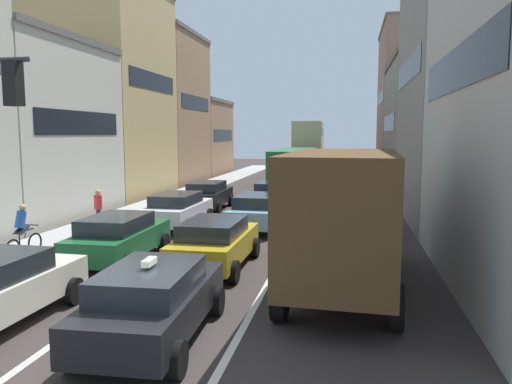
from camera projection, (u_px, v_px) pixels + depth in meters
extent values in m
plane|color=#362E2B|center=(134.00, 355.00, 9.03)|extent=(140.00, 140.00, 0.00)
cube|color=#9D9D9D|center=(171.00, 200.00, 29.78)|extent=(2.60, 64.00, 0.14)
cube|color=silver|center=(253.00, 203.00, 28.86)|extent=(0.16, 60.00, 0.01)
cube|color=silver|center=(311.00, 204.00, 28.23)|extent=(0.16, 60.00, 0.01)
cube|color=beige|center=(14.00, 132.00, 23.65)|extent=(7.00, 8.70, 8.18)
cube|color=black|center=(81.00, 123.00, 22.95)|extent=(0.02, 7.04, 1.10)
cube|color=#66605B|center=(9.00, 41.00, 23.15)|extent=(7.20, 8.70, 0.30)
cube|color=tan|center=(102.00, 93.00, 31.94)|extent=(7.00, 8.70, 13.25)
cube|color=black|center=(153.00, 81.00, 31.21)|extent=(0.02, 7.04, 1.10)
cube|color=#9E7556|center=(155.00, 111.00, 40.61)|extent=(7.00, 8.70, 11.77)
cube|color=black|center=(196.00, 103.00, 39.90)|extent=(0.02, 7.04, 1.10)
cube|color=#66605B|center=(153.00, 35.00, 39.91)|extent=(7.20, 8.70, 0.30)
cube|color=#9E7556|center=(189.00, 139.00, 49.48)|extent=(7.00, 8.70, 7.03)
cube|color=black|center=(223.00, 135.00, 48.79)|extent=(0.02, 7.04, 1.10)
cube|color=#66605B|center=(189.00, 102.00, 49.05)|extent=(7.20, 8.70, 0.30)
cube|color=#936B5B|center=(421.00, 105.00, 44.01)|extent=(7.00, 10.90, 13.14)
cube|color=black|center=(380.00, 98.00, 44.58)|extent=(0.02, 8.80, 1.10)
cube|color=#66605B|center=(424.00, 27.00, 43.22)|extent=(7.20, 10.90, 0.30)
cube|color=gray|center=(442.00, 129.00, 33.54)|extent=(7.00, 10.90, 8.63)
cube|color=black|center=(389.00, 123.00, 34.13)|extent=(0.02, 8.80, 1.10)
cube|color=#66605B|center=(445.00, 62.00, 33.01)|extent=(7.20, 10.90, 0.30)
cube|color=gray|center=(488.00, 83.00, 22.57)|extent=(7.00, 10.90, 12.60)
cube|color=black|center=(408.00, 71.00, 23.14)|extent=(0.02, 8.80, 1.10)
cube|color=black|center=(455.00, 69.00, 12.56)|extent=(0.02, 8.80, 1.10)
cube|color=black|center=(13.00, 84.00, 9.45)|extent=(0.28, 0.28, 0.84)
sphere|color=red|center=(18.00, 71.00, 9.57)|extent=(0.18, 0.18, 0.18)
sphere|color=#F2A519|center=(18.00, 85.00, 9.60)|extent=(0.18, 0.18, 0.18)
sphere|color=green|center=(19.00, 98.00, 9.63)|extent=(0.18, 0.18, 0.18)
cube|color=#B7B29E|center=(350.00, 218.00, 15.27)|extent=(2.51, 2.51, 1.90)
cube|color=black|center=(352.00, 200.00, 16.39)|extent=(2.02, 0.13, 0.70)
cube|color=#51381E|center=(342.00, 212.00, 11.55)|extent=(2.66, 5.55, 2.80)
cube|color=white|center=(291.00, 199.00, 11.79)|extent=(0.24, 4.48, 0.90)
cylinder|color=black|center=(311.00, 245.00, 15.73)|extent=(0.35, 0.97, 0.96)
cylinder|color=black|center=(389.00, 249.00, 15.18)|extent=(0.35, 0.97, 0.96)
cylinder|color=black|center=(280.00, 299.00, 10.63)|extent=(0.35, 0.97, 0.96)
cylinder|color=black|center=(396.00, 308.00, 10.08)|extent=(0.35, 0.97, 0.96)
cube|color=black|center=(154.00, 306.00, 9.64)|extent=(1.96, 4.36, 0.70)
cube|color=#1E2328|center=(150.00, 281.00, 9.38)|extent=(1.67, 2.46, 0.52)
cube|color=#F2EACC|center=(149.00, 262.00, 9.34)|extent=(0.18, 0.45, 0.12)
cylinder|color=black|center=(138.00, 297.00, 11.26)|extent=(0.24, 0.65, 0.64)
cylinder|color=black|center=(217.00, 301.00, 10.98)|extent=(0.24, 0.65, 0.64)
cylinder|color=black|center=(72.00, 353.00, 8.39)|extent=(0.24, 0.65, 0.64)
cylinder|color=black|center=(177.00, 360.00, 8.11)|extent=(0.24, 0.65, 0.64)
cylinder|color=black|center=(5.00, 286.00, 12.03)|extent=(0.23, 0.64, 0.64)
cylinder|color=black|center=(74.00, 291.00, 11.66)|extent=(0.23, 0.64, 0.64)
cube|color=#B29319|center=(215.00, 246.00, 14.83)|extent=(1.83, 4.31, 0.70)
cube|color=#1E2328|center=(213.00, 229.00, 14.57)|extent=(1.60, 2.42, 0.52)
cylinder|color=black|center=(201.00, 245.00, 16.47)|extent=(0.22, 0.64, 0.64)
cylinder|color=black|center=(255.00, 248.00, 16.12)|extent=(0.22, 0.64, 0.64)
cylinder|color=black|center=(169.00, 268.00, 13.62)|extent=(0.22, 0.64, 0.64)
cylinder|color=black|center=(234.00, 272.00, 13.27)|extent=(0.22, 0.64, 0.64)
cube|color=#19592D|center=(119.00, 241.00, 15.55)|extent=(1.86, 4.33, 0.70)
cube|color=#1E2328|center=(116.00, 224.00, 15.29)|extent=(1.62, 2.43, 0.52)
cylinder|color=black|center=(113.00, 241.00, 17.18)|extent=(0.23, 0.64, 0.64)
cylinder|color=black|center=(164.00, 243.00, 16.86)|extent=(0.23, 0.64, 0.64)
cylinder|color=black|center=(68.00, 262.00, 14.32)|extent=(0.23, 0.64, 0.64)
cylinder|color=black|center=(128.00, 265.00, 14.00)|extent=(0.23, 0.64, 0.64)
cube|color=#759EB7|center=(259.00, 213.00, 20.85)|extent=(1.96, 4.36, 0.70)
cube|color=#1E2328|center=(258.00, 201.00, 20.59)|extent=(1.67, 2.47, 0.52)
cylinder|color=black|center=(246.00, 215.00, 22.51)|extent=(0.24, 0.65, 0.64)
cylinder|color=black|center=(286.00, 217.00, 22.11)|extent=(0.24, 0.65, 0.64)
cylinder|color=black|center=(228.00, 227.00, 19.68)|extent=(0.24, 0.65, 0.64)
cylinder|color=black|center=(274.00, 229.00, 19.28)|extent=(0.24, 0.65, 0.64)
cube|color=silver|center=(178.00, 212.00, 21.25)|extent=(1.89, 4.34, 0.70)
cube|color=#1E2328|center=(176.00, 200.00, 20.99)|extent=(1.64, 2.44, 0.52)
cylinder|color=black|center=(171.00, 214.00, 22.90)|extent=(0.23, 0.64, 0.64)
cylinder|color=black|center=(209.00, 215.00, 22.52)|extent=(0.23, 0.64, 0.64)
cylinder|color=black|center=(144.00, 225.00, 20.06)|extent=(0.23, 0.64, 0.64)
cylinder|color=black|center=(187.00, 227.00, 19.68)|extent=(0.23, 0.64, 0.64)
cube|color=gray|center=(275.00, 197.00, 26.27)|extent=(2.09, 4.41, 0.70)
cube|color=#1E2328|center=(274.00, 187.00, 26.01)|extent=(1.75, 2.51, 0.52)
cylinder|color=black|center=(265.00, 199.00, 27.94)|extent=(0.26, 0.65, 0.64)
cylinder|color=black|center=(297.00, 201.00, 27.48)|extent=(0.26, 0.65, 0.64)
cylinder|color=black|center=(251.00, 207.00, 25.13)|extent=(0.26, 0.65, 0.64)
cylinder|color=black|center=(287.00, 208.00, 24.67)|extent=(0.26, 0.65, 0.64)
cube|color=black|center=(208.00, 197.00, 26.26)|extent=(1.90, 4.34, 0.70)
cube|color=#1E2328|center=(207.00, 187.00, 26.00)|extent=(1.64, 2.44, 0.52)
cylinder|color=black|center=(199.00, 200.00, 27.89)|extent=(0.23, 0.64, 0.64)
cylinder|color=black|center=(231.00, 200.00, 27.59)|extent=(0.23, 0.64, 0.64)
cylinder|color=black|center=(183.00, 207.00, 25.02)|extent=(0.23, 0.64, 0.64)
cylinder|color=black|center=(218.00, 208.00, 24.72)|extent=(0.23, 0.64, 0.64)
cube|color=#A51E1E|center=(339.00, 218.00, 19.71)|extent=(2.08, 4.41, 0.70)
cube|color=#1E2328|center=(339.00, 205.00, 19.45)|extent=(1.74, 2.51, 0.52)
cylinder|color=black|center=(316.00, 220.00, 21.30)|extent=(0.26, 0.65, 0.64)
cylinder|color=black|center=(359.00, 221.00, 21.08)|extent=(0.26, 0.65, 0.64)
cylinder|color=black|center=(315.00, 233.00, 18.42)|extent=(0.26, 0.65, 0.64)
cylinder|color=black|center=(366.00, 235.00, 18.20)|extent=(0.26, 0.65, 0.64)
cube|color=#1E6033|center=(295.00, 166.00, 35.55)|extent=(2.53, 10.51, 2.40)
cube|color=black|center=(295.00, 161.00, 35.51)|extent=(2.56, 9.88, 0.70)
cylinder|color=black|center=(284.00, 178.00, 39.61)|extent=(0.30, 1.00, 1.00)
cylinder|color=black|center=(315.00, 178.00, 39.15)|extent=(0.30, 1.00, 1.00)
cylinder|color=black|center=(271.00, 187.00, 32.84)|extent=(0.30, 1.00, 1.00)
cylinder|color=black|center=(308.00, 188.00, 32.39)|extent=(0.30, 1.00, 1.00)
cube|color=#BFB793|center=(309.00, 158.00, 46.86)|extent=(2.85, 10.58, 2.40)
cube|color=black|center=(309.00, 154.00, 46.82)|extent=(2.86, 9.95, 0.70)
cube|color=#BFB793|center=(309.00, 134.00, 46.60)|extent=(2.85, 10.58, 2.16)
cube|color=black|center=(309.00, 131.00, 46.57)|extent=(2.86, 9.95, 0.64)
cylinder|color=black|center=(298.00, 168.00, 50.90)|extent=(0.33, 1.01, 1.00)
cylinder|color=black|center=(323.00, 168.00, 50.52)|extent=(0.33, 1.01, 1.00)
cylinder|color=black|center=(293.00, 173.00, 44.10)|extent=(0.33, 1.01, 1.00)
cylinder|color=black|center=(321.00, 174.00, 43.72)|extent=(0.33, 1.01, 1.00)
torus|color=black|center=(35.00, 243.00, 16.75)|extent=(0.10, 0.68, 0.68)
torus|color=black|center=(13.00, 250.00, 15.74)|extent=(0.10, 0.68, 0.68)
cylinder|color=black|center=(23.00, 231.00, 16.19)|extent=(0.11, 0.95, 0.05)
cylinder|color=black|center=(19.00, 239.00, 16.02)|extent=(0.04, 0.04, 0.55)
cylinder|color=black|center=(32.00, 225.00, 16.58)|extent=(0.50, 0.07, 0.04)
cylinder|color=#232833|center=(20.00, 229.00, 16.15)|extent=(0.17, 0.45, 0.30)
cylinder|color=#232833|center=(24.00, 229.00, 16.12)|extent=(0.17, 0.45, 0.30)
cylinder|color=#2659B2|center=(21.00, 220.00, 16.05)|extent=(0.33, 0.47, 0.62)
sphere|color=tan|center=(23.00, 208.00, 16.12)|extent=(0.22, 0.22, 0.22)
cylinder|color=#262D47|center=(99.00, 218.00, 21.19)|extent=(0.16, 0.16, 0.82)
cylinder|color=#262D47|center=(98.00, 219.00, 21.02)|extent=(0.16, 0.16, 0.82)
cylinder|color=red|center=(98.00, 202.00, 21.02)|extent=(0.34, 0.34, 0.60)
sphere|color=tan|center=(98.00, 192.00, 20.97)|extent=(0.24, 0.24, 0.24)
cylinder|color=red|center=(99.00, 201.00, 21.23)|extent=(0.10, 0.10, 0.55)
cylinder|color=red|center=(97.00, 202.00, 20.80)|extent=(0.10, 0.10, 0.55)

